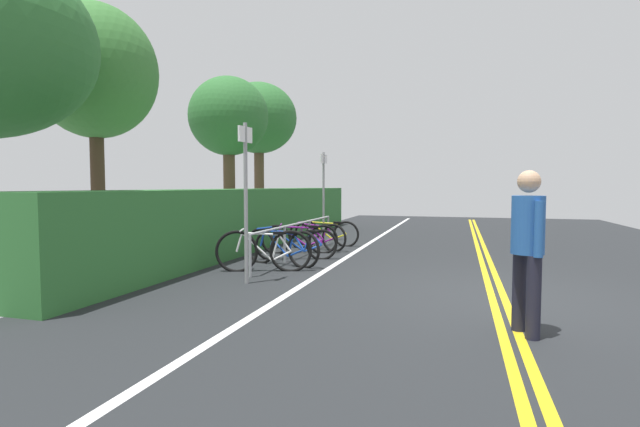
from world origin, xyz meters
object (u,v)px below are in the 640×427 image
bike_rack (298,231)px  tree_extra (259,119)px  tree_far_right (229,118)px  bicycle_5 (326,233)px  bicycle_4 (317,236)px  sign_post_far (324,188)px  bicycle_2 (296,244)px  bicycle_1 (282,247)px  bicycle_0 (264,251)px  pedestrian (528,241)px  tree_mid (95,73)px  bicycle_3 (300,239)px  sign_post_near (246,188)px

bike_rack → tree_extra: 7.90m
tree_far_right → bicycle_5: bearing=-100.2°
bicycle_4 → sign_post_far: (1.73, 0.34, 1.14)m
bike_rack → tree_far_right: 4.80m
bike_rack → bicycle_2: bike_rack is taller
bicycle_1 → bicycle_0: bearing=174.7°
bicycle_4 → tree_extra: 7.20m
pedestrian → bike_rack: bearing=42.6°
tree_mid → bicycle_3: bearing=-62.4°
bike_rack → bicycle_4: (1.15, -0.07, -0.24)m
tree_extra → tree_far_right: bearing=-168.8°
bike_rack → tree_mid: (-1.51, 3.88, 3.28)m
sign_post_near → tree_extra: bearing=23.0°
bicycle_3 → bicycle_5: bearing=-8.1°
bicycle_3 → sign_post_far: bearing=3.6°
tree_extra → sign_post_near: bearing=-157.0°
bike_rack → tree_mid: tree_mid is taller
bicycle_5 → pedestrian: pedestrian is taller
bicycle_0 → pedestrian: pedestrian is taller
bicycle_2 → bicycle_5: 2.32m
pedestrian → tree_far_right: tree_far_right is taller
bike_rack → sign_post_far: bearing=5.4°
bicycle_3 → pedestrian: 6.37m
bicycle_5 → tree_extra: size_ratio=0.32×
bicycle_5 → sign_post_far: bearing=20.6°
bicycle_5 → tree_mid: (-3.43, 3.96, 3.52)m
bicycle_0 → tree_extra: bearing=24.7°
tree_mid → tree_extra: (7.64, -0.21, 0.09)m
bicycle_3 → bicycle_1: bearing=-173.3°
bicycle_4 → tree_mid: (-2.66, 3.94, 3.52)m
bicycle_3 → tree_extra: size_ratio=0.32×
pedestrian → sign_post_near: size_ratio=0.67×
bicycle_0 → tree_far_right: bearing=34.3°
bicycle_3 → tree_far_right: (2.01, 2.82, 3.11)m
bike_rack → bicycle_4: bike_rack is taller
bicycle_4 → bicycle_5: same height
tree_mid → bicycle_4: bearing=-56.0°
bicycle_0 → pedestrian: size_ratio=0.99×
bicycle_3 → tree_mid: size_ratio=0.32×
bike_rack → bicycle_2: bearing=-165.3°
bicycle_5 → bicycle_1: bearing=179.6°
bike_rack → tree_mid: 5.30m
bicycle_0 → tree_extra: (7.98, 3.67, 3.56)m
pedestrian → tree_mid: (2.84, 7.88, 2.88)m
sign_post_near → sign_post_far: 5.78m
sign_post_far → tree_far_right: bearing=98.8°
bicycle_3 → tree_extra: tree_extra is taller
bicycle_0 → sign_post_near: (-1.04, -0.16, 1.12)m
bicycle_1 → sign_post_near: 2.08m
bicycle_3 → pedestrian: pedestrian is taller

